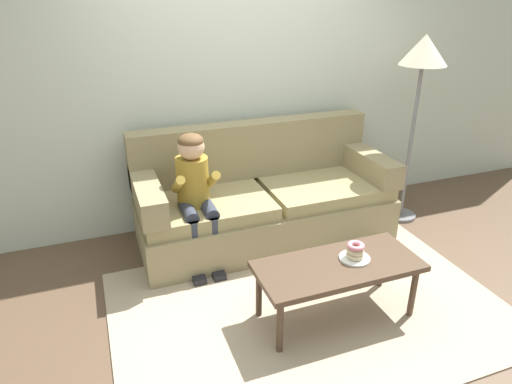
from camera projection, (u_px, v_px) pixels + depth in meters
ground at (294, 288)px, 3.50m from camera, size 10.00×10.00×0.00m
wall_back at (235, 74)px, 4.11m from camera, size 8.00×0.10×2.80m
area_rug at (309, 307)px, 3.29m from camera, size 2.76×1.88×0.01m
couch at (263, 201)px, 4.11m from camera, size 2.24×0.90×1.01m
coffee_table at (338, 269)px, 3.05m from camera, size 1.12×0.49×0.44m
person_child at (195, 188)px, 3.58m from camera, size 0.34×0.58×1.10m
plate at (354, 258)px, 3.08m from camera, size 0.21×0.21×0.01m
donut at (355, 255)px, 3.07m from camera, size 0.17×0.17×0.04m
donut_second at (355, 250)px, 3.06m from camera, size 0.17×0.17×0.04m
donut_third at (356, 246)px, 3.04m from camera, size 0.12×0.12×0.04m
toy_controller at (366, 273)px, 3.64m from camera, size 0.23×0.09×0.05m
floor_lamp at (422, 64)px, 3.97m from camera, size 0.41×0.41×1.75m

